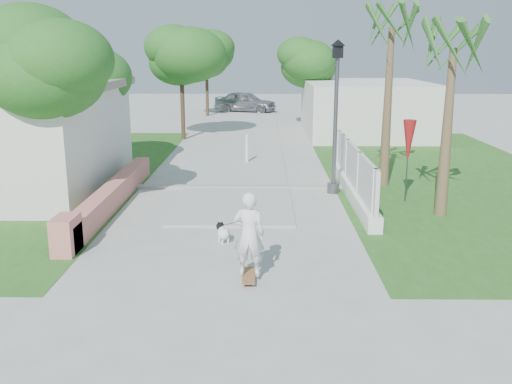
{
  "coord_description": "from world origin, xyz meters",
  "views": [
    {
      "loc": [
        0.8,
        -11.04,
        4.15
      ],
      "look_at": [
        0.65,
        1.16,
        1.1
      ],
      "focal_mm": 40.0,
      "sensor_mm": 36.0,
      "label": 1
    }
  ],
  "objects_px": {
    "bollard": "(247,148)",
    "patio_umbrella": "(409,142)",
    "parked_car": "(245,102)",
    "street_lamp": "(336,111)",
    "dog": "(223,232)",
    "skateboarder": "(236,227)"
  },
  "relations": [
    {
      "from": "street_lamp",
      "to": "dog",
      "type": "xyz_separation_m",
      "value": [
        -2.98,
        -4.52,
        -2.19
      ]
    },
    {
      "from": "dog",
      "to": "parked_car",
      "type": "relative_size",
      "value": 0.14
    },
    {
      "from": "bollard",
      "to": "patio_umbrella",
      "type": "relative_size",
      "value": 0.47
    },
    {
      "from": "bollard",
      "to": "parked_car",
      "type": "relative_size",
      "value": 0.26
    },
    {
      "from": "bollard",
      "to": "patio_umbrella",
      "type": "distance_m",
      "value": 7.25
    },
    {
      "from": "skateboarder",
      "to": "parked_car",
      "type": "height_order",
      "value": "skateboarder"
    },
    {
      "from": "skateboarder",
      "to": "dog",
      "type": "distance_m",
      "value": 1.5
    },
    {
      "from": "street_lamp",
      "to": "dog",
      "type": "relative_size",
      "value": 7.45
    },
    {
      "from": "bollard",
      "to": "parked_car",
      "type": "distance_m",
      "value": 18.15
    },
    {
      "from": "dog",
      "to": "patio_umbrella",
      "type": "bearing_deg",
      "value": 12.4
    },
    {
      "from": "dog",
      "to": "parked_car",
      "type": "xyz_separation_m",
      "value": [
        -0.32,
        27.17,
        0.48
      ]
    },
    {
      "from": "street_lamp",
      "to": "skateboarder",
      "type": "relative_size",
      "value": 1.61
    },
    {
      "from": "street_lamp",
      "to": "bollard",
      "type": "xyz_separation_m",
      "value": [
        -2.7,
        4.5,
        -1.84
      ]
    },
    {
      "from": "street_lamp",
      "to": "skateboarder",
      "type": "bearing_deg",
      "value": -114.13
    },
    {
      "from": "patio_umbrella",
      "to": "skateboarder",
      "type": "height_order",
      "value": "patio_umbrella"
    },
    {
      "from": "skateboarder",
      "to": "dog",
      "type": "bearing_deg",
      "value": -71.13
    },
    {
      "from": "patio_umbrella",
      "to": "parked_car",
      "type": "xyz_separation_m",
      "value": [
        -5.2,
        23.64,
        -0.97
      ]
    },
    {
      "from": "street_lamp",
      "to": "parked_car",
      "type": "bearing_deg",
      "value": 98.29
    },
    {
      "from": "patio_umbrella",
      "to": "street_lamp",
      "type": "bearing_deg",
      "value": 152.24
    },
    {
      "from": "bollard",
      "to": "patio_umbrella",
      "type": "bearing_deg",
      "value": -50.09
    },
    {
      "from": "dog",
      "to": "bollard",
      "type": "bearing_deg",
      "value": 64.79
    },
    {
      "from": "bollard",
      "to": "patio_umbrella",
      "type": "xyz_separation_m",
      "value": [
        4.6,
        -5.5,
        1.1
      ]
    }
  ]
}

